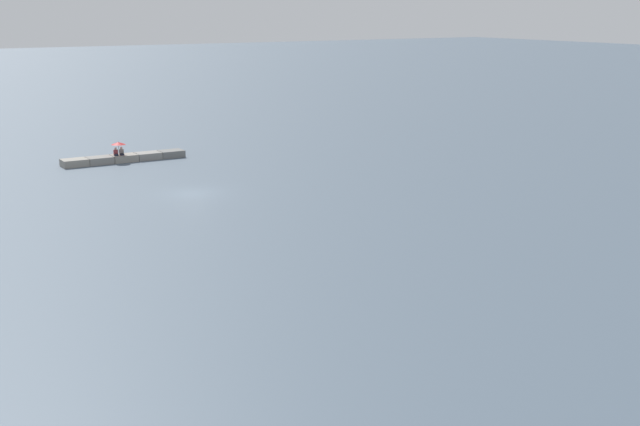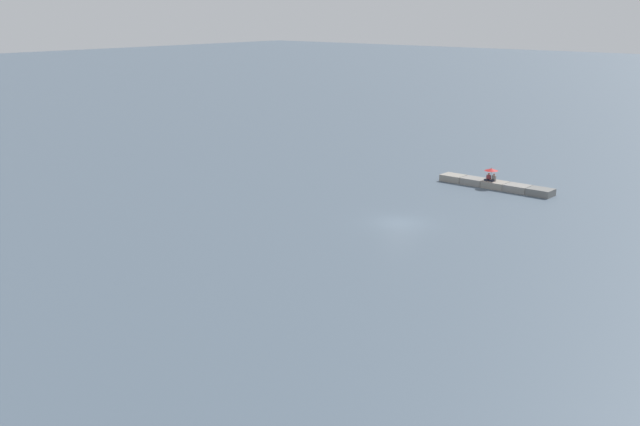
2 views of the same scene
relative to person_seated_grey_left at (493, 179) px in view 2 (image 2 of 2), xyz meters
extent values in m
plane|color=#475666|center=(-0.22, 16.21, -0.92)|extent=(500.00, 500.00, 0.00)
cube|color=slate|center=(-4.90, -0.05, -0.59)|extent=(2.29, 1.75, 0.67)
cube|color=gray|center=(-2.56, -0.05, -0.59)|extent=(2.29, 1.75, 0.67)
cube|color=gray|center=(-0.22, -0.05, -0.59)|extent=(2.29, 1.75, 0.67)
cube|color=gray|center=(2.12, -0.05, -0.59)|extent=(2.29, 1.75, 0.67)
cube|color=gray|center=(4.46, -0.05, -0.59)|extent=(2.29, 1.75, 0.67)
cube|color=#1E2333|center=(0.03, 0.19, -0.17)|extent=(0.43, 0.48, 0.16)
cube|color=gray|center=(-0.01, -0.08, 0.01)|extent=(0.43, 0.29, 0.52)
sphere|color=tan|center=(-0.01, -0.08, 0.37)|extent=(0.22, 0.22, 0.22)
cube|color=#1E2333|center=(0.59, 0.21, -0.17)|extent=(0.43, 0.48, 0.16)
cube|color=maroon|center=(0.55, -0.06, 0.01)|extent=(0.43, 0.29, 0.52)
sphere|color=tan|center=(0.55, -0.06, 0.37)|extent=(0.22, 0.22, 0.22)
cylinder|color=black|center=(0.27, 0.00, 0.27)|extent=(0.02, 0.02, 1.05)
cone|color=#B21E1E|center=(0.27, 0.00, 0.86)|extent=(1.32, 1.32, 0.23)
sphere|color=black|center=(0.27, 0.00, 1.01)|extent=(0.05, 0.05, 0.05)
camera|label=1|loc=(24.71, 76.38, 13.30)|focal=47.39mm
camera|label=2|loc=(-33.69, 65.66, 16.11)|focal=42.48mm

